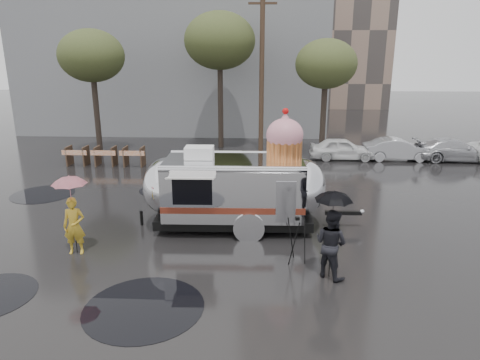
# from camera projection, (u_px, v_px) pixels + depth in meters

# --- Properties ---
(ground) EXTENTS (120.00, 120.00, 0.00)m
(ground) POSITION_uv_depth(u_px,v_px,m) (173.00, 252.00, 12.54)
(ground) COLOR black
(ground) RESTS_ON ground
(puddles) EXTENTS (11.50, 11.18, 0.01)m
(puddles) POSITION_uv_depth(u_px,v_px,m) (124.00, 230.00, 14.08)
(puddles) COLOR black
(puddles) RESTS_ON ground
(grey_building) EXTENTS (22.00, 12.00, 13.00)m
(grey_building) POSITION_uv_depth(u_px,v_px,m) (180.00, 43.00, 33.92)
(grey_building) COLOR slate
(grey_building) RESTS_ON ground
(utility_pole) EXTENTS (1.60, 0.28, 9.00)m
(utility_pole) POSITION_uv_depth(u_px,v_px,m) (262.00, 72.00, 24.54)
(utility_pole) COLOR #473323
(utility_pole) RESTS_ON ground
(tree_left) EXTENTS (3.64, 3.64, 6.95)m
(tree_left) POSITION_uv_depth(u_px,v_px,m) (91.00, 56.00, 23.81)
(tree_left) COLOR #382D26
(tree_left) RESTS_ON ground
(tree_mid) EXTENTS (4.20, 4.20, 8.03)m
(tree_mid) POSITION_uv_depth(u_px,v_px,m) (220.00, 41.00, 25.14)
(tree_mid) COLOR #382D26
(tree_mid) RESTS_ON ground
(tree_right) EXTENTS (3.36, 3.36, 6.42)m
(tree_right) POSITION_uv_depth(u_px,v_px,m) (326.00, 65.00, 23.29)
(tree_right) COLOR #382D26
(tree_right) RESTS_ON ground
(barricade_row) EXTENTS (4.30, 0.80, 1.00)m
(barricade_row) POSITION_uv_depth(u_px,v_px,m) (106.00, 156.00, 22.21)
(barricade_row) COLOR #473323
(barricade_row) RESTS_ON ground
(parked_cars) EXTENTS (13.20, 1.90, 1.50)m
(parked_cars) POSITION_uv_depth(u_px,v_px,m) (431.00, 148.00, 23.26)
(parked_cars) COLOR silver
(parked_cars) RESTS_ON ground
(airstream_trailer) EXTENTS (7.52, 2.95, 4.05)m
(airstream_trailer) POSITION_uv_depth(u_px,v_px,m) (237.00, 186.00, 14.04)
(airstream_trailer) COLOR silver
(airstream_trailer) RESTS_ON ground
(person_left) EXTENTS (0.65, 0.47, 1.68)m
(person_left) POSITION_uv_depth(u_px,v_px,m) (74.00, 226.00, 12.24)
(person_left) COLOR gold
(person_left) RESTS_ON ground
(umbrella_pink) EXTENTS (1.17, 1.17, 2.35)m
(umbrella_pink) POSITION_uv_depth(u_px,v_px,m) (70.00, 189.00, 11.93)
(umbrella_pink) COLOR pink
(umbrella_pink) RESTS_ON ground
(person_right) EXTENTS (0.98, 0.95, 1.84)m
(person_right) POSITION_uv_depth(u_px,v_px,m) (331.00, 244.00, 10.91)
(person_right) COLOR black
(person_right) RESTS_ON ground
(umbrella_black) EXTENTS (1.17, 1.17, 2.34)m
(umbrella_black) POSITION_uv_depth(u_px,v_px,m) (333.00, 206.00, 10.62)
(umbrella_black) COLOR black
(umbrella_black) RESTS_ON ground
(tripod) EXTENTS (0.52, 0.56, 1.35)m
(tripod) POSITION_uv_depth(u_px,v_px,m) (297.00, 236.00, 11.72)
(tripod) COLOR black
(tripod) RESTS_ON ground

